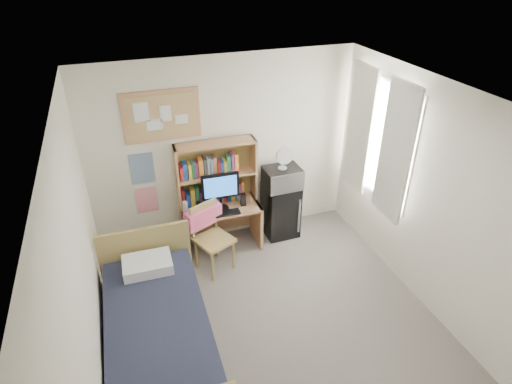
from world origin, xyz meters
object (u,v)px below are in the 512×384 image
object	(u,v)px
desk	(221,226)
mini_fridge	(280,210)
speaker_right	(243,200)
bed	(159,337)
monitor	(221,192)
desk_chair	(214,239)
bulletin_board	(162,116)
speaker_left	(199,207)
desk_fan	(283,158)
microwave	(282,178)

from	to	relation	value
desk	mini_fridge	xyz separation A→B (m)	(0.90, 0.04, 0.06)
speaker_right	bed	bearing A→B (deg)	-130.11
desk	monitor	distance (m)	0.60
desk_chair	bulletin_board	bearing A→B (deg)	95.30
bed	speaker_left	size ratio (longest dim) A/B	13.17
desk	mini_fridge	bearing A→B (deg)	4.61
desk_chair	speaker_right	bearing A→B (deg)	11.82
speaker_left	bulletin_board	bearing A→B (deg)	134.49
bed	desk_fan	world-z (taller)	desk_fan
bed	microwave	xyz separation A→B (m)	(1.99, 1.63, 0.65)
desk_chair	speaker_left	distance (m)	0.48
microwave	desk_fan	world-z (taller)	desk_fan
mini_fridge	monitor	xyz separation A→B (m)	(-0.90, -0.10, 0.53)
monitor	speaker_left	world-z (taller)	monitor
desk	speaker_left	size ratio (longest dim) A/B	6.81
mini_fridge	speaker_left	xyz separation A→B (m)	(-1.20, -0.09, 0.34)
desk_chair	microwave	bearing A→B (deg)	-1.44
monitor	desk_fan	xyz separation A→B (m)	(0.90, 0.08, 0.30)
speaker_left	speaker_right	size ratio (longest dim) A/B	0.88
bulletin_board	speaker_left	distance (m)	1.26
bed	microwave	distance (m)	2.66
monitor	desk_fan	bearing A→B (deg)	7.13
bed	speaker_left	world-z (taller)	speaker_left
bed	speaker_right	distance (m)	2.13
bed	microwave	world-z (taller)	microwave
desk_chair	mini_fridge	world-z (taller)	desk_chair
bed	monitor	bearing A→B (deg)	56.17
desk_chair	mini_fridge	distance (m)	1.21
desk	bed	size ratio (longest dim) A/B	0.52
desk	monitor	size ratio (longest dim) A/B	2.00
desk_fan	speaker_left	bearing A→B (deg)	-177.41
bulletin_board	bed	distance (m)	2.55
desk_chair	desk_fan	distance (m)	1.42
desk	microwave	distance (m)	1.08
speaker_right	microwave	distance (m)	0.63
desk_chair	speaker_left	bearing A→B (deg)	79.78
bed	desk_fan	size ratio (longest dim) A/B	6.69
desk	speaker_left	xyz separation A→B (m)	(-0.30, -0.05, 0.41)
bulletin_board	desk	xyz separation A→B (m)	(0.61, -0.28, -1.59)
speaker_right	desk_chair	bearing A→B (deg)	-142.49
monitor	speaker_right	world-z (taller)	monitor
speaker_right	monitor	bearing A→B (deg)	-180.00
monitor	speaker_left	bearing A→B (deg)	-180.00
desk_chair	microwave	size ratio (longest dim) A/B	1.88
monitor	speaker_right	distance (m)	0.35
speaker_right	microwave	bearing A→B (deg)	10.64
bulletin_board	desk	bearing A→B (deg)	-25.09
mini_fridge	desk_fan	size ratio (longest dim) A/B	2.58
desk	speaker_right	size ratio (longest dim) A/B	6.02
bulletin_board	microwave	bearing A→B (deg)	-9.95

